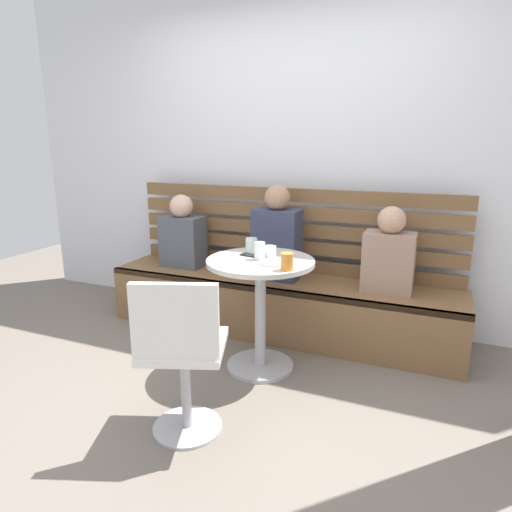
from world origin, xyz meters
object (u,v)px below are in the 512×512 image
object	(u,v)px
person_child_middle	(183,235)
plate_small	(274,263)
phone_on_table	(251,255)
person_adult	(277,238)
cup_water_clear	(260,251)
cup_tumbler_orange	(287,262)
white_chair	(181,352)
cup_ceramic_white	(270,251)
person_child_left	(389,255)
booth_bench	(278,305)
cup_glass_short	(251,244)
cafe_table	(260,293)

from	to	relation	value
person_child_middle	plate_small	distance (m)	1.25
plate_small	phone_on_table	xyz separation A→B (m)	(-0.20, 0.12, -0.00)
person_adult	person_child_middle	size ratio (longest dim) A/B	1.19
cup_water_clear	cup_tumbler_orange	bearing A→B (deg)	-34.38
white_chair	cup_ceramic_white	distance (m)	0.95
person_child_left	phone_on_table	bearing A→B (deg)	-146.41
white_chair	phone_on_table	world-z (taller)	white_chair
cup_tumbler_orange	plate_small	xyz separation A→B (m)	(-0.12, 0.10, -0.04)
cup_tumbler_orange	cup_water_clear	xyz separation A→B (m)	(-0.23, 0.16, 0.01)
plate_small	person_adult	bearing A→B (deg)	108.47
booth_bench	white_chair	world-z (taller)	white_chair
person_adult	person_child_left	world-z (taller)	person_adult
booth_bench	person_child_middle	world-z (taller)	person_child_middle
booth_bench	person_child_left	size ratio (longest dim) A/B	4.53
cup_ceramic_white	person_adult	bearing A→B (deg)	105.15
person_child_middle	cup_glass_short	xyz separation A→B (m)	(0.79, -0.39, 0.08)
cafe_table	person_child_left	xyz separation A→B (m)	(0.71, 0.59, 0.18)
white_chair	person_child_middle	distance (m)	1.68
booth_bench	phone_on_table	size ratio (longest dim) A/B	19.29
cup_water_clear	cup_glass_short	bearing A→B (deg)	124.42
person_child_middle	phone_on_table	bearing A→B (deg)	-32.75
person_adult	cup_tumbler_orange	xyz separation A→B (m)	(0.33, -0.74, 0.03)
cup_water_clear	booth_bench	bearing A→B (deg)	98.16
cup_glass_short	plate_small	xyz separation A→B (m)	(0.27, -0.28, -0.03)
person_adult	plate_small	distance (m)	0.68
booth_bench	person_child_left	distance (m)	0.93
cup_glass_short	phone_on_table	size ratio (longest dim) A/B	0.57
cup_tumbler_orange	cup_water_clear	distance (m)	0.28
white_chair	person_child_left	distance (m)	1.63
cup_ceramic_white	cup_tumbler_orange	size ratio (longest dim) A/B	0.80
person_child_middle	cup_water_clear	world-z (taller)	person_child_middle
person_child_middle	cup_glass_short	size ratio (longest dim) A/B	7.47
cafe_table	cup_water_clear	distance (m)	0.28
person_child_left	phone_on_table	world-z (taller)	person_child_left
cup_tumbler_orange	cup_water_clear	bearing A→B (deg)	145.62
cup_glass_short	cup_water_clear	size ratio (longest dim) A/B	0.73
person_adult	person_child_middle	bearing A→B (deg)	178.25
cup_tumbler_orange	person_adult	bearing A→B (deg)	114.16
booth_bench	person_child_middle	bearing A→B (deg)	177.50
cup_water_clear	phone_on_table	xyz separation A→B (m)	(-0.09, 0.06, -0.05)
cafe_table	cup_glass_short	bearing A→B (deg)	125.46
plate_small	phone_on_table	bearing A→B (deg)	148.70
person_child_middle	person_child_left	bearing A→B (deg)	-0.51
person_child_middle	white_chair	bearing A→B (deg)	-58.68
cup_ceramic_white	plate_small	size ratio (longest dim) A/B	0.47
cafe_table	person_adult	xyz separation A→B (m)	(-0.10, 0.58, 0.24)
cup_ceramic_white	cup_glass_short	bearing A→B (deg)	144.49
cup_tumbler_orange	plate_small	distance (m)	0.16
person_child_middle	cup_glass_short	bearing A→B (deg)	-26.35
booth_bench	cup_tumbler_orange	world-z (taller)	cup_tumbler_orange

